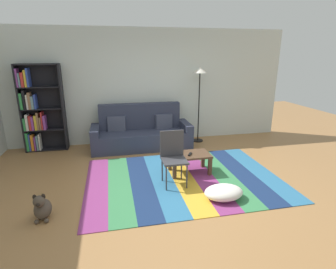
# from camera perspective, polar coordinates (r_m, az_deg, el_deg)

# --- Properties ---
(ground_plane) EXTENTS (14.00, 14.00, 0.00)m
(ground_plane) POSITION_cam_1_polar(r_m,az_deg,el_deg) (4.55, 1.32, -10.71)
(ground_plane) COLOR #9E7042
(back_wall) EXTENTS (6.80, 0.10, 2.70)m
(back_wall) POSITION_cam_1_polar(r_m,az_deg,el_deg) (6.59, -3.86, 10.21)
(back_wall) COLOR silver
(back_wall) RESTS_ON ground_plane
(rug) EXTENTS (3.33, 2.40, 0.01)m
(rug) POSITION_cam_1_polar(r_m,az_deg,el_deg) (4.75, 3.31, -9.42)
(rug) COLOR #843370
(rug) RESTS_ON ground_plane
(couch) EXTENTS (2.26, 0.80, 1.00)m
(couch) POSITION_cam_1_polar(r_m,az_deg,el_deg) (6.24, -5.71, 0.27)
(couch) COLOR #2D3347
(couch) RESTS_ON ground_plane
(bookshelf) EXTENTS (0.90, 0.28, 1.92)m
(bookshelf) POSITION_cam_1_polar(r_m,az_deg,el_deg) (6.54, -26.18, 4.64)
(bookshelf) COLOR black
(bookshelf) RESTS_ON ground_plane
(coffee_table) EXTENTS (0.73, 0.46, 0.36)m
(coffee_table) POSITION_cam_1_polar(r_m,az_deg,el_deg) (4.88, 4.64, -4.91)
(coffee_table) COLOR #513826
(coffee_table) RESTS_ON rug
(pouf) EXTENTS (0.59, 0.43, 0.21)m
(pouf) POSITION_cam_1_polar(r_m,az_deg,el_deg) (4.18, 11.82, -12.04)
(pouf) COLOR white
(pouf) RESTS_ON rug
(dog) EXTENTS (0.22, 0.35, 0.40)m
(dog) POSITION_cam_1_polar(r_m,az_deg,el_deg) (4.01, -25.33, -13.99)
(dog) COLOR #473D33
(dog) RESTS_ON ground_plane
(standing_lamp) EXTENTS (0.32, 0.32, 1.82)m
(standing_lamp) POSITION_cam_1_polar(r_m,az_deg,el_deg) (6.47, 6.81, 11.53)
(standing_lamp) COLOR black
(standing_lamp) RESTS_ON ground_plane
(tv_remote) EXTENTS (0.11, 0.15, 0.02)m
(tv_remote) POSITION_cam_1_polar(r_m,az_deg,el_deg) (4.80, 4.72, -4.23)
(tv_remote) COLOR black
(tv_remote) RESTS_ON coffee_table
(folding_chair) EXTENTS (0.40, 0.40, 0.90)m
(folding_chair) POSITION_cam_1_polar(r_m,az_deg,el_deg) (4.41, 1.11, -4.03)
(folding_chair) COLOR #38383D
(folding_chair) RESTS_ON ground_plane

